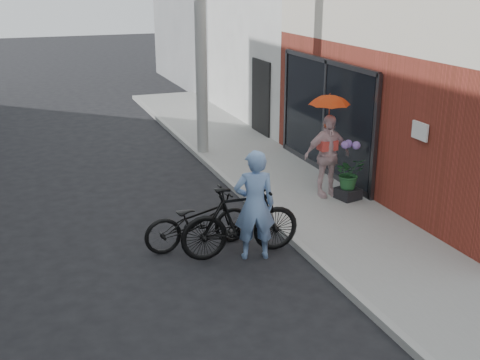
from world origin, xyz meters
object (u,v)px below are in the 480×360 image
utility_pole (200,12)px  bike_right (241,221)px  kimono_woman (327,156)px  planter (348,193)px  officer (255,205)px  bike_left (198,221)px

utility_pole → bike_right: (-1.14, -5.67, -2.91)m
utility_pole → kimono_woman: utility_pole is taller
bike_right → planter: (2.81, 1.39, -0.37)m
officer → utility_pole: bearing=-85.9°
bike_left → bike_right: bike_right is taller
bike_left → bike_right: bearing=-135.6°
planter → bike_left: bearing=-165.6°
bike_left → kimono_woman: 3.30m
bike_left → kimono_woman: (3.04, 1.20, 0.47)m
bike_right → utility_pole: bearing=-9.2°
utility_pole → kimono_woman: bearing=-71.3°
utility_pole → officer: utility_pole is taller
utility_pole → kimono_woman: (1.34, -3.95, -2.55)m
utility_pole → officer: (-0.96, -5.82, -2.60)m
officer → bike_right: size_ratio=0.91×
bike_right → planter: size_ratio=4.83×
utility_pole → officer: 6.45m
bike_right → kimono_woman: kimono_woman is taller
utility_pole → bike_right: 6.47m
utility_pole → bike_left: utility_pole is taller
officer → bike_right: (-0.18, 0.15, -0.30)m
bike_left → kimono_woman: kimono_woman is taller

